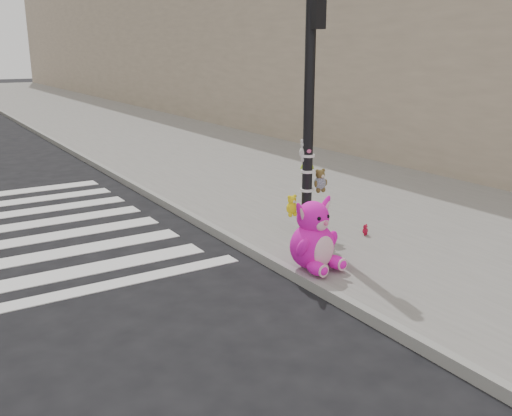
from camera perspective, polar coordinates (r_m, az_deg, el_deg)
ground at (r=6.62m, az=-3.94°, el=-11.78°), size 120.00×120.00×0.00m
sidewalk_near at (r=17.31m, az=-5.01°, el=5.69°), size 7.00×80.00×0.14m
curb_edge at (r=16.07m, az=-16.05°, el=4.37°), size 0.12×80.00×0.15m
bld_near at (r=28.53m, az=-4.57°, el=19.53°), size 5.00×60.00×10.00m
signal_pole at (r=8.91m, az=5.26°, el=7.65°), size 0.67×0.49×4.00m
pink_bunny at (r=7.75m, az=5.81°, el=-3.20°), size 0.71×0.80×1.01m
red_teddy at (r=9.35m, az=10.87°, el=-2.15°), size 0.14×0.12×0.18m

